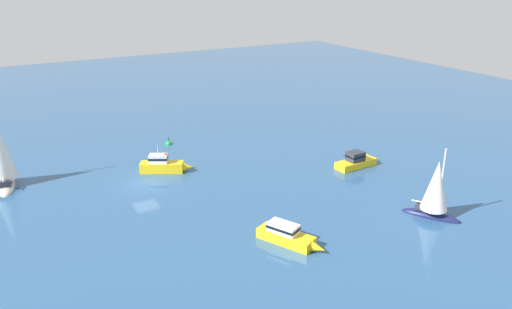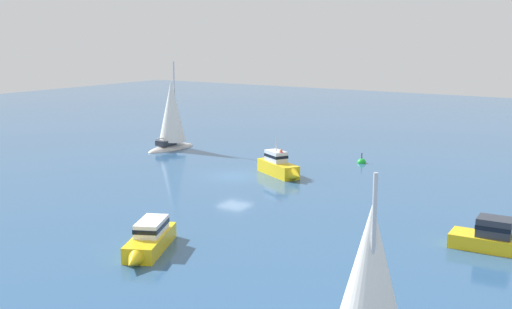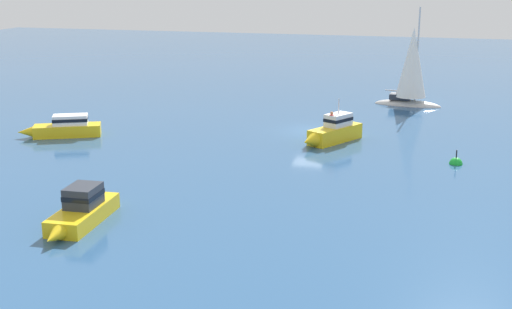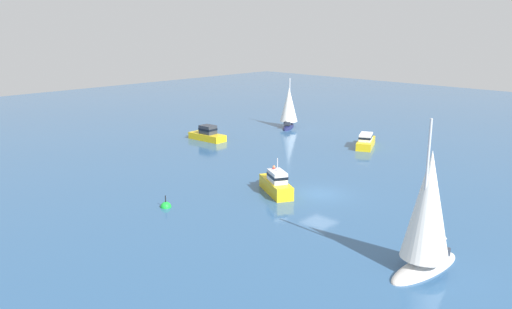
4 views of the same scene
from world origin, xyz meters
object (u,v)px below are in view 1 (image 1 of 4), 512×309
launch (357,161)px  motor_cruiser (164,165)px  sailboat (1,157)px  channel_buoy (169,144)px  launch_1 (288,235)px  sloop (435,192)px

launch → motor_cruiser: (19.38, -9.18, 0.12)m
sailboat → channel_buoy: 19.77m
launch → launch_1: (15.88, 10.29, -0.00)m
sloop → channel_buoy: (13.67, -30.54, -2.42)m
launch → channel_buoy: size_ratio=4.49×
launch_1 → sailboat: sailboat is taller
sailboat → channel_buoy: sailboat is taller
sailboat → channel_buoy: size_ratio=6.94×
launch_1 → sloop: sloop is taller
channel_buoy → motor_cruiser: bearing=67.1°
sailboat → sloop: bearing=-123.2°
sailboat → launch_1: bearing=-135.8°
launch_1 → channel_buoy: (-0.10, -27.99, -0.67)m
sloop → launch: bearing=139.6°
motor_cruiser → sailboat: sailboat is taller
launch → launch_1: launch is taller
motor_cruiser → channel_buoy: (-3.60, -8.51, -0.79)m
sailboat → channel_buoy: (-19.11, -3.96, -3.14)m
motor_cruiser → channel_buoy: motor_cruiser is taller
launch_1 → sailboat: 30.74m
motor_cruiser → sloop: bearing=-23.0°
launch → sloop: (2.11, 12.84, 1.75)m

